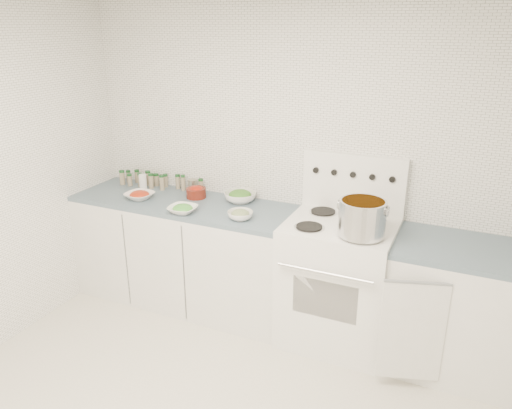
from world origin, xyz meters
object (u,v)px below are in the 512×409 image
stove (338,278)px  bowl_tomato (140,195)px  bowl_snowpea (183,209)px  stock_pot (362,216)px

stove → bowl_tomato: size_ratio=5.59×
bowl_snowpea → bowl_tomato: bearing=166.1°
stove → stock_pot: 0.63m
stove → bowl_snowpea: size_ratio=6.19×
stock_pot → bowl_snowpea: 1.35m
stove → bowl_snowpea: 1.27m
stove → bowl_tomato: (-1.66, -0.10, 0.44)m
stock_pot → bowl_snowpea: stock_pot is taller
bowl_tomato → stock_pot: bearing=-2.3°
stock_pot → stove: bearing=136.0°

